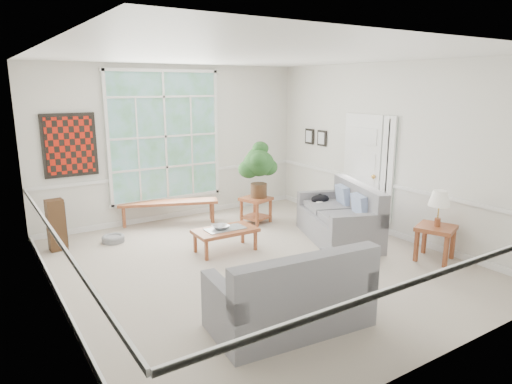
# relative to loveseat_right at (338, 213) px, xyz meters

# --- Properties ---
(floor) EXTENTS (5.50, 6.00, 0.01)m
(floor) POSITION_rel_loveseat_right_xyz_m (-1.76, -0.16, -0.49)
(floor) COLOR #AA9E8F
(floor) RESTS_ON ground
(ceiling) EXTENTS (5.50, 6.00, 0.02)m
(ceiling) POSITION_rel_loveseat_right_xyz_m (-1.76, -0.16, 2.51)
(ceiling) COLOR white
(ceiling) RESTS_ON ground
(wall_back) EXTENTS (5.50, 0.02, 3.00)m
(wall_back) POSITION_rel_loveseat_right_xyz_m (-1.76, 2.84, 1.01)
(wall_back) COLOR silver
(wall_back) RESTS_ON ground
(wall_front) EXTENTS (5.50, 0.02, 3.00)m
(wall_front) POSITION_rel_loveseat_right_xyz_m (-1.76, -3.16, 1.01)
(wall_front) COLOR silver
(wall_front) RESTS_ON ground
(wall_left) EXTENTS (0.02, 6.00, 3.00)m
(wall_left) POSITION_rel_loveseat_right_xyz_m (-4.51, -0.16, 1.01)
(wall_left) COLOR silver
(wall_left) RESTS_ON ground
(wall_right) EXTENTS (0.02, 6.00, 3.00)m
(wall_right) POSITION_rel_loveseat_right_xyz_m (0.99, -0.16, 1.01)
(wall_right) COLOR silver
(wall_right) RESTS_ON ground
(window_back) EXTENTS (2.30, 0.08, 2.40)m
(window_back) POSITION_rel_loveseat_right_xyz_m (-1.96, 2.80, 1.16)
(window_back) COLOR white
(window_back) RESTS_ON wall_back
(entry_door) EXTENTS (0.08, 0.90, 2.10)m
(entry_door) POSITION_rel_loveseat_right_xyz_m (0.95, 0.44, 0.56)
(entry_door) COLOR white
(entry_door) RESTS_ON floor
(door_sidelight) EXTENTS (0.08, 0.26, 1.90)m
(door_sidelight) POSITION_rel_loveseat_right_xyz_m (0.95, -0.19, 0.66)
(door_sidelight) COLOR white
(door_sidelight) RESTS_ON wall_right
(wall_art) EXTENTS (0.90, 0.06, 1.10)m
(wall_art) POSITION_rel_loveseat_right_xyz_m (-3.71, 2.79, 1.11)
(wall_art) COLOR maroon
(wall_art) RESTS_ON wall_back
(wall_frame_near) EXTENTS (0.04, 0.26, 0.32)m
(wall_frame_near) POSITION_rel_loveseat_right_xyz_m (0.95, 1.59, 1.06)
(wall_frame_near) COLOR black
(wall_frame_near) RESTS_ON wall_right
(wall_frame_far) EXTENTS (0.04, 0.26, 0.32)m
(wall_frame_far) POSITION_rel_loveseat_right_xyz_m (0.95, 1.99, 1.06)
(wall_frame_far) COLOR black
(wall_frame_far) RESTS_ON wall_right
(loveseat_right) EXTENTS (1.51, 2.01, 0.97)m
(loveseat_right) POSITION_rel_loveseat_right_xyz_m (0.00, 0.00, 0.00)
(loveseat_right) COLOR slate
(loveseat_right) RESTS_ON floor
(loveseat_front) EXTENTS (1.81, 1.06, 0.93)m
(loveseat_front) POSITION_rel_loveseat_right_xyz_m (-2.45, -1.87, -0.02)
(loveseat_front) COLOR slate
(loveseat_front) RESTS_ON floor
(coffee_table) EXTENTS (1.01, 0.57, 0.37)m
(coffee_table) POSITION_rel_loveseat_right_xyz_m (-1.91, 0.56, -0.30)
(coffee_table) COLOR brown
(coffee_table) RESTS_ON floor
(pewter_bowl) EXTENTS (0.36, 0.36, 0.08)m
(pewter_bowl) POSITION_rel_loveseat_right_xyz_m (-1.97, 0.59, -0.08)
(pewter_bowl) COLOR #A2A2A7
(pewter_bowl) RESTS_ON coffee_table
(window_bench) EXTENTS (1.87, 1.03, 0.44)m
(window_bench) POSITION_rel_loveseat_right_xyz_m (-2.08, 2.49, -0.27)
(window_bench) COLOR brown
(window_bench) RESTS_ON floor
(end_table) EXTENTS (0.62, 0.62, 0.50)m
(end_table) POSITION_rel_loveseat_right_xyz_m (-0.63, 1.63, -0.24)
(end_table) COLOR brown
(end_table) RESTS_ON floor
(houseplant) EXTENTS (0.70, 0.70, 1.08)m
(houseplant) POSITION_rel_loveseat_right_xyz_m (-0.57, 1.62, 0.55)
(houseplant) COLOR #20491D
(houseplant) RESTS_ON end_table
(side_table) EXTENTS (0.69, 0.69, 0.54)m
(side_table) POSITION_rel_loveseat_right_xyz_m (0.58, -1.51, -0.22)
(side_table) COLOR brown
(side_table) RESTS_ON floor
(table_lamp) EXTENTS (0.45, 0.45, 0.55)m
(table_lamp) POSITION_rel_loveseat_right_xyz_m (0.59, -1.51, 0.33)
(table_lamp) COLOR white
(table_lamp) RESTS_ON side_table
(pet_bed) EXTENTS (0.48, 0.48, 0.12)m
(pet_bed) POSITION_rel_loveseat_right_xyz_m (-3.30, 1.99, -0.43)
(pet_bed) COLOR slate
(pet_bed) RESTS_ON floor
(floor_speaker) EXTENTS (0.28, 0.22, 0.84)m
(floor_speaker) POSITION_rel_loveseat_right_xyz_m (-4.16, 2.09, -0.07)
(floor_speaker) COLOR #3F2715
(floor_speaker) RESTS_ON floor
(cat) EXTENTS (0.45, 0.41, 0.18)m
(cat) POSITION_rel_loveseat_right_xyz_m (0.13, 0.63, 0.10)
(cat) COLOR black
(cat) RESTS_ON loveseat_right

